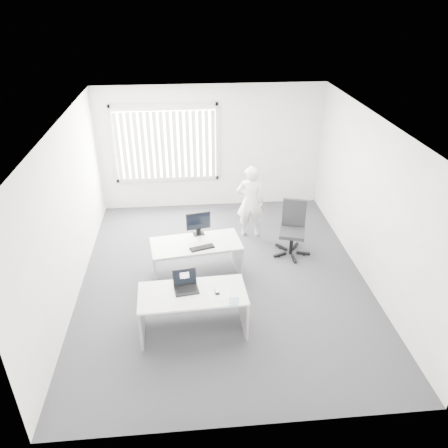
{
  "coord_description": "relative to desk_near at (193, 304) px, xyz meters",
  "views": [
    {
      "loc": [
        -0.58,
        -6.35,
        4.63
      ],
      "look_at": [
        0.02,
        0.15,
        1.02
      ],
      "focal_mm": 35.0,
      "sensor_mm": 36.0,
      "label": 1
    }
  ],
  "objects": [
    {
      "name": "wall_right",
      "position": [
        3.07,
        1.3,
        0.89
      ],
      "size": [
        0.02,
        6.0,
        2.8
      ],
      "primitive_type": "cube",
      "color": "white",
      "rests_on": "ground"
    },
    {
      "name": "keyboard",
      "position": [
        0.2,
        1.21,
        0.2
      ],
      "size": [
        0.44,
        0.26,
        0.02
      ],
      "primitive_type": "cube",
      "rotation": [
        0.0,
        0.0,
        0.3
      ],
      "color": "black",
      "rests_on": "desk_far"
    },
    {
      "name": "booklet",
      "position": [
        0.58,
        -0.26,
        0.2
      ],
      "size": [
        0.16,
        0.21,
        0.01
      ],
      "primitive_type": "cube",
      "rotation": [
        0.0,
        0.0,
        -0.11
      ],
      "color": "silver",
      "rests_on": "desk_near"
    },
    {
      "name": "office_chair",
      "position": [
        1.96,
        2.03,
        -0.18
      ],
      "size": [
        0.76,
        0.76,
        1.07
      ],
      "rotation": [
        0.0,
        0.0,
        -0.29
      ],
      "color": "black",
      "rests_on": "ground"
    },
    {
      "name": "wall_left",
      "position": [
        -1.93,
        1.3,
        0.89
      ],
      "size": [
        0.02,
        6.0,
        2.8
      ],
      "primitive_type": "cube",
      "color": "white",
      "rests_on": "ground"
    },
    {
      "name": "mouse",
      "position": [
        0.36,
        -0.04,
        0.22
      ],
      "size": [
        0.06,
        0.1,
        0.04
      ],
      "primitive_type": null,
      "rotation": [
        0.0,
        0.0,
        0.05
      ],
      "color": "#B7B7B9",
      "rests_on": "paper_sheet"
    },
    {
      "name": "wall_back",
      "position": [
        0.57,
        4.3,
        0.89
      ],
      "size": [
        5.0,
        0.02,
        2.8
      ],
      "primitive_type": "cube",
      "color": "white",
      "rests_on": "ground"
    },
    {
      "name": "desk_near",
      "position": [
        0.0,
        0.0,
        0.0
      ],
      "size": [
        1.59,
        0.8,
        0.71
      ],
      "rotation": [
        0.0,
        0.0,
        0.04
      ],
      "color": "white",
      "rests_on": "ground"
    },
    {
      "name": "ceiling",
      "position": [
        0.57,
        1.3,
        2.29
      ],
      "size": [
        5.0,
        6.0,
        0.02
      ],
      "primitive_type": "cube",
      "color": "white",
      "rests_on": "wall_back"
    },
    {
      "name": "desk_far",
      "position": [
        0.1,
        1.4,
        -0.01
      ],
      "size": [
        1.62,
        0.92,
        0.7
      ],
      "rotation": [
        0.0,
        0.0,
        0.13
      ],
      "color": "white",
      "rests_on": "ground"
    },
    {
      "name": "monitor",
      "position": [
        0.16,
        1.69,
        0.41
      ],
      "size": [
        0.45,
        0.21,
        0.43
      ],
      "primitive_type": null,
      "rotation": [
        0.0,
        0.0,
        0.2
      ],
      "color": "black",
      "rests_on": "desk_far"
    },
    {
      "name": "window",
      "position": [
        -0.43,
        4.26,
        1.04
      ],
      "size": [
        2.32,
        0.06,
        1.76
      ],
      "primitive_type": "cube",
      "color": "#B8B8B3",
      "rests_on": "wall_back"
    },
    {
      "name": "ground",
      "position": [
        0.57,
        1.3,
        -0.51
      ],
      "size": [
        6.0,
        6.0,
        0.0
      ],
      "primitive_type": "plane",
      "color": "#45454B",
      "rests_on": "ground"
    },
    {
      "name": "blinds",
      "position": [
        -0.43,
        4.2,
        1.01
      ],
      "size": [
        2.2,
        0.1,
        1.5
      ],
      "primitive_type": null,
      "color": "silver",
      "rests_on": "wall_back"
    },
    {
      "name": "paper_sheet",
      "position": [
        0.38,
        -0.08,
        0.2
      ],
      "size": [
        0.31,
        0.23,
        0.0
      ],
      "primitive_type": "cube",
      "rotation": [
        0.0,
        0.0,
        0.07
      ],
      "color": "white",
      "rests_on": "desk_near"
    },
    {
      "name": "laptop",
      "position": [
        -0.08,
        0.06,
        0.33
      ],
      "size": [
        0.39,
        0.35,
        0.27
      ],
      "primitive_type": null,
      "rotation": [
        0.0,
        0.0,
        0.14
      ],
      "color": "black",
      "rests_on": "desk_near"
    },
    {
      "name": "wall_front",
      "position": [
        0.57,
        -1.7,
        0.89
      ],
      "size": [
        5.0,
        0.02,
        2.8
      ],
      "primitive_type": "cube",
      "color": "white",
      "rests_on": "ground"
    },
    {
      "name": "person",
      "position": [
        1.26,
        2.78,
        0.26
      ],
      "size": [
        0.61,
        0.45,
        1.54
      ],
      "primitive_type": "imported",
      "rotation": [
        0.0,
        0.0,
        2.99
      ],
      "color": "silver",
      "rests_on": "ground"
    }
  ]
}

